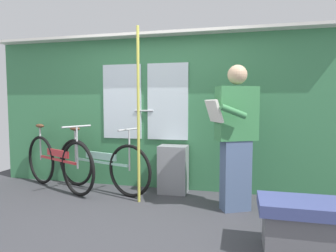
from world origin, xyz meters
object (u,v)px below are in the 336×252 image
(handrail_pole, at_px, (138,116))
(bicycle_near_door, at_px, (100,165))
(bicycle_leaning_behind, at_px, (58,162))
(trash_bin_by_wall, at_px, (173,169))
(bench_seat_corner, at_px, (301,225))
(passenger_reading_newspaper, at_px, (236,135))

(handrail_pole, bearing_deg, bicycle_near_door, 154.89)
(bicycle_leaning_behind, bearing_deg, trash_bin_by_wall, 33.32)
(bicycle_leaning_behind, height_order, trash_bin_by_wall, bicycle_leaning_behind)
(bicycle_near_door, bearing_deg, bench_seat_corner, -8.40)
(trash_bin_by_wall, bearing_deg, handrail_pole, -125.30)
(bicycle_near_door, relative_size, passenger_reading_newspaper, 1.00)
(passenger_reading_newspaper, bearing_deg, bicycle_near_door, -36.41)
(handrail_pole, bearing_deg, bicycle_leaning_behind, 169.20)
(handrail_pole, bearing_deg, trash_bin_by_wall, 54.70)
(trash_bin_by_wall, relative_size, handrail_pole, 0.30)
(handrail_pole, relative_size, bench_seat_corner, 3.15)
(bicycle_leaning_behind, xyz_separation_m, passenger_reading_newspaper, (2.53, -0.26, 0.50))
(bicycle_leaning_behind, bearing_deg, bicycle_near_door, 31.78)
(trash_bin_by_wall, distance_m, bench_seat_corner, 1.98)
(bicycle_leaning_behind, distance_m, trash_bin_by_wall, 1.69)
(passenger_reading_newspaper, distance_m, bench_seat_corner, 1.25)
(handrail_pole, distance_m, bench_seat_corner, 2.16)
(bicycle_near_door, distance_m, bicycle_leaning_behind, 0.65)
(bicycle_leaning_behind, xyz_separation_m, bench_seat_corner, (3.09, -1.16, -0.16))
(bicycle_near_door, bearing_deg, handrail_pole, -6.72)
(bicycle_leaning_behind, bearing_deg, handrail_pole, 14.86)
(trash_bin_by_wall, height_order, bench_seat_corner, trash_bin_by_wall)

